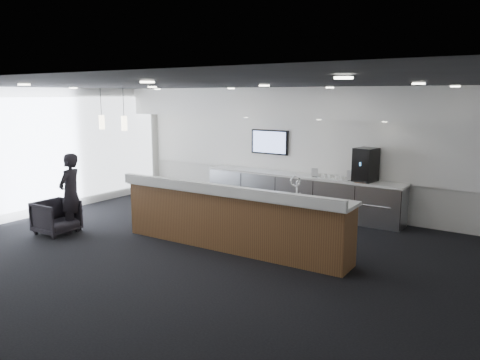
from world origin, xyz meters
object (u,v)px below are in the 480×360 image
Objects in this scene: service_counter at (232,218)px; armchair at (56,217)px; coffee_machine at (366,165)px; lounge_guest at (70,193)px.

service_counter reaches higher than armchair.
service_counter is at bearing -104.46° from coffee_machine.
coffee_machine is at bearing -50.48° from armchair.
coffee_machine reaches higher than armchair.
coffee_machine is (1.43, 3.08, 0.74)m from service_counter.
lounge_guest is (-3.35, -1.04, 0.25)m from service_counter.
service_counter is 6.10× the size of armchair.
coffee_machine is 6.67m from armchair.
service_counter is 3.76m from armchair.
armchair is at bearing -56.00° from lounge_guest.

